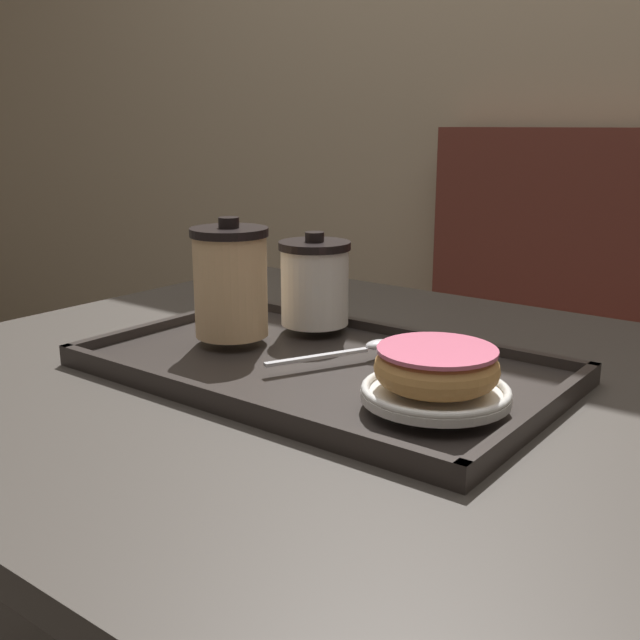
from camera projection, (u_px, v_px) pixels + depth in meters
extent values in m
cube|color=tan|center=(633.00, 31.00, 1.60)|extent=(8.00, 0.05, 2.40)
cube|color=#38332D|center=(320.00, 380.00, 0.88)|extent=(0.99, 0.89, 0.03)
cube|color=#282321|center=(320.00, 369.00, 0.85)|extent=(0.53, 0.32, 0.01)
cube|color=#282321|center=(224.00, 397.00, 0.73)|extent=(0.53, 0.01, 0.01)
cube|color=#282321|center=(393.00, 330.00, 0.97)|extent=(0.53, 0.01, 0.01)
cube|color=#282321|center=(167.00, 323.00, 1.00)|extent=(0.01, 0.32, 0.01)
cube|color=#282321|center=(539.00, 410.00, 0.70)|extent=(0.01, 0.32, 0.01)
cylinder|color=#E0B784|center=(231.00, 286.00, 0.91)|extent=(0.09, 0.09, 0.12)
cylinder|color=black|center=(229.00, 232.00, 0.89)|extent=(0.09, 0.09, 0.01)
cylinder|color=black|center=(229.00, 222.00, 0.89)|extent=(0.03, 0.03, 0.01)
cylinder|color=white|center=(315.00, 287.00, 0.97)|extent=(0.09, 0.09, 0.10)
cylinder|color=black|center=(315.00, 245.00, 0.95)|extent=(0.09, 0.09, 0.01)
cylinder|color=black|center=(315.00, 237.00, 0.95)|extent=(0.02, 0.02, 0.01)
cylinder|color=white|center=(435.00, 395.00, 0.71)|extent=(0.14, 0.14, 0.01)
torus|color=white|center=(436.00, 389.00, 0.71)|extent=(0.14, 0.14, 0.01)
torus|color=tan|center=(436.00, 368.00, 0.70)|extent=(0.12, 0.12, 0.03)
cylinder|color=#DB6684|center=(437.00, 350.00, 0.70)|extent=(0.11, 0.11, 0.00)
ellipsoid|color=silver|center=(380.00, 345.00, 0.87)|extent=(0.03, 0.04, 0.01)
cube|color=silver|center=(317.00, 357.00, 0.83)|extent=(0.06, 0.12, 0.00)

